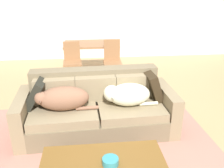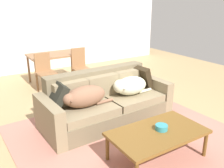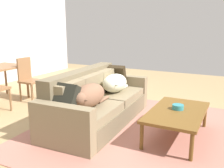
{
  "view_description": "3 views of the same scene",
  "coord_description": "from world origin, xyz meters",
  "px_view_note": "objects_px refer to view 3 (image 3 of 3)",
  "views": [
    {
      "loc": [
        -0.36,
        -3.19,
        2.1
      ],
      "look_at": [
        -0.02,
        0.11,
        0.72
      ],
      "focal_mm": 39.52,
      "sensor_mm": 36.0,
      "label": 1
    },
    {
      "loc": [
        -2.26,
        -3.34,
        2.06
      ],
      "look_at": [
        -0.17,
        0.02,
        0.69
      ],
      "focal_mm": 39.44,
      "sensor_mm": 36.0,
      "label": 2
    },
    {
      "loc": [
        -3.68,
        -1.96,
        1.6
      ],
      "look_at": [
        -0.08,
        -0.1,
        0.65
      ],
      "focal_mm": 39.99,
      "sensor_mm": 36.0,
      "label": 3
    }
  ],
  "objects_px": {
    "coffee_table": "(177,113)",
    "dining_chair_near_right": "(28,77)",
    "dog_on_right_cushion": "(114,83)",
    "throw_pillow_by_right_arm": "(115,76)",
    "dog_on_left_cushion": "(89,96)",
    "throw_pillow_by_left_arm": "(62,99)",
    "couch": "(96,103)",
    "bowl_on_coffee_table": "(178,107)"
  },
  "relations": [
    {
      "from": "coffee_table",
      "to": "dining_chair_near_right",
      "type": "bearing_deg",
      "value": 82.53
    },
    {
      "from": "dog_on_right_cushion",
      "to": "throw_pillow_by_right_arm",
      "type": "height_order",
      "value": "throw_pillow_by_right_arm"
    },
    {
      "from": "dog_on_left_cushion",
      "to": "throw_pillow_by_left_arm",
      "type": "bearing_deg",
      "value": 153.55
    },
    {
      "from": "couch",
      "to": "dining_chair_near_right",
      "type": "relative_size",
      "value": 2.5
    },
    {
      "from": "dog_on_right_cushion",
      "to": "dining_chair_near_right",
      "type": "bearing_deg",
      "value": 87.26
    },
    {
      "from": "dog_on_left_cushion",
      "to": "coffee_table",
      "type": "xyz_separation_m",
      "value": [
        0.49,
        -1.19,
        -0.23
      ]
    },
    {
      "from": "throw_pillow_by_left_arm",
      "to": "dining_chair_near_right",
      "type": "xyz_separation_m",
      "value": [
        1.32,
        1.97,
        -0.12
      ]
    },
    {
      "from": "bowl_on_coffee_table",
      "to": "throw_pillow_by_left_arm",
      "type": "bearing_deg",
      "value": 125.18
    },
    {
      "from": "bowl_on_coffee_table",
      "to": "dog_on_left_cushion",
      "type": "bearing_deg",
      "value": 115.43
    },
    {
      "from": "dog_on_left_cushion",
      "to": "throw_pillow_by_left_arm",
      "type": "height_order",
      "value": "throw_pillow_by_left_arm"
    },
    {
      "from": "coffee_table",
      "to": "bowl_on_coffee_table",
      "type": "height_order",
      "value": "bowl_on_coffee_table"
    },
    {
      "from": "bowl_on_coffee_table",
      "to": "throw_pillow_by_right_arm",
      "type": "bearing_deg",
      "value": 60.94
    },
    {
      "from": "couch",
      "to": "bowl_on_coffee_table",
      "type": "height_order",
      "value": "couch"
    },
    {
      "from": "throw_pillow_by_left_arm",
      "to": "bowl_on_coffee_table",
      "type": "xyz_separation_m",
      "value": [
        0.95,
        -1.35,
        -0.18
      ]
    },
    {
      "from": "throw_pillow_by_right_arm",
      "to": "dog_on_right_cushion",
      "type": "bearing_deg",
      "value": -155.47
    },
    {
      "from": "couch",
      "to": "dining_chair_near_right",
      "type": "height_order",
      "value": "dining_chair_near_right"
    },
    {
      "from": "throw_pillow_by_left_arm",
      "to": "coffee_table",
      "type": "distance_m",
      "value": 1.64
    },
    {
      "from": "dog_on_right_cushion",
      "to": "throw_pillow_by_left_arm",
      "type": "distance_m",
      "value": 1.32
    },
    {
      "from": "couch",
      "to": "dog_on_left_cushion",
      "type": "bearing_deg",
      "value": -163.58
    },
    {
      "from": "throw_pillow_by_left_arm",
      "to": "bowl_on_coffee_table",
      "type": "height_order",
      "value": "throw_pillow_by_left_arm"
    },
    {
      "from": "dog_on_right_cushion",
      "to": "dining_chair_near_right",
      "type": "height_order",
      "value": "dining_chair_near_right"
    },
    {
      "from": "dog_on_left_cushion",
      "to": "throw_pillow_by_right_arm",
      "type": "distance_m",
      "value": 1.38
    },
    {
      "from": "coffee_table",
      "to": "dog_on_left_cushion",
      "type": "bearing_deg",
      "value": 112.43
    },
    {
      "from": "couch",
      "to": "dining_chair_near_right",
      "type": "distance_m",
      "value": 2.03
    },
    {
      "from": "dog_on_right_cushion",
      "to": "dining_chair_near_right",
      "type": "relative_size",
      "value": 0.85
    },
    {
      "from": "throw_pillow_by_left_arm",
      "to": "throw_pillow_by_right_arm",
      "type": "xyz_separation_m",
      "value": [
        1.75,
        0.07,
        -0.0
      ]
    },
    {
      "from": "dog_on_left_cushion",
      "to": "throw_pillow_by_right_arm",
      "type": "relative_size",
      "value": 2.01
    },
    {
      "from": "throw_pillow_by_left_arm",
      "to": "dog_on_left_cushion",
      "type": "bearing_deg",
      "value": -24.01
    },
    {
      "from": "coffee_table",
      "to": "dining_chair_near_right",
      "type": "distance_m",
      "value": 3.36
    },
    {
      "from": "couch",
      "to": "bowl_on_coffee_table",
      "type": "distance_m",
      "value": 1.35
    },
    {
      "from": "coffee_table",
      "to": "bowl_on_coffee_table",
      "type": "xyz_separation_m",
      "value": [
        0.07,
        0.01,
        0.07
      ]
    },
    {
      "from": "dog_on_left_cushion",
      "to": "dog_on_right_cushion",
      "type": "distance_m",
      "value": 0.92
    },
    {
      "from": "throw_pillow_by_right_arm",
      "to": "throw_pillow_by_left_arm",
      "type": "bearing_deg",
      "value": -177.56
    },
    {
      "from": "throw_pillow_by_right_arm",
      "to": "couch",
      "type": "bearing_deg",
      "value": -174.41
    },
    {
      "from": "throw_pillow_by_left_arm",
      "to": "dining_chair_near_right",
      "type": "bearing_deg",
      "value": 56.12
    },
    {
      "from": "dog_on_left_cushion",
      "to": "couch",
      "type": "bearing_deg",
      "value": 16.42
    },
    {
      "from": "throw_pillow_by_right_arm",
      "to": "bowl_on_coffee_table",
      "type": "bearing_deg",
      "value": -119.06
    },
    {
      "from": "throw_pillow_by_left_arm",
      "to": "throw_pillow_by_right_arm",
      "type": "bearing_deg",
      "value": 2.44
    },
    {
      "from": "bowl_on_coffee_table",
      "to": "dining_chair_near_right",
      "type": "xyz_separation_m",
      "value": [
        0.37,
        3.32,
        0.06
      ]
    },
    {
      "from": "couch",
      "to": "throw_pillow_by_left_arm",
      "type": "relative_size",
      "value": 5.35
    },
    {
      "from": "dog_on_left_cushion",
      "to": "throw_pillow_by_left_arm",
      "type": "relative_size",
      "value": 2.01
    },
    {
      "from": "dog_on_right_cushion",
      "to": "bowl_on_coffee_table",
      "type": "bearing_deg",
      "value": -108.62
    }
  ]
}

